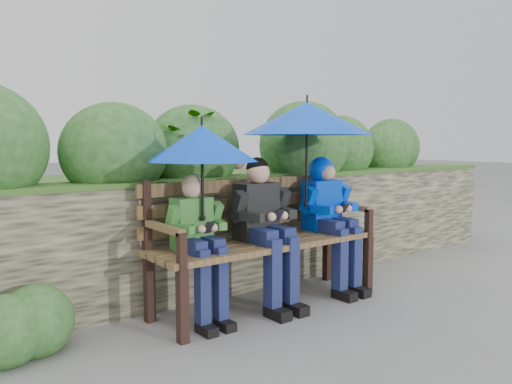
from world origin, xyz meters
TOP-DOWN VIEW (x-y plane):
  - ground at (0.00, 0.00)m, footprint 60.00×60.00m
  - garden_backdrop at (-0.03, 1.58)m, footprint 8.00×2.88m
  - park_bench at (0.17, 0.25)m, footprint 2.00×0.59m
  - boy_left at (-0.48, 0.16)m, footprint 0.42×0.49m
  - boy_middle at (0.13, 0.15)m, footprint 0.51×0.59m
  - boy_right at (0.87, 0.16)m, footprint 0.50×0.60m
  - umbrella_left at (-0.45, 0.15)m, footprint 0.82×0.82m
  - umbrella_right at (0.60, 0.18)m, footprint 1.11×1.11m

SIDE VIEW (x-z plane):
  - ground at x=0.00m, z-range 0.00..0.00m
  - park_bench at x=0.17m, z-range 0.07..1.13m
  - garden_backdrop at x=-0.03m, z-range -0.26..1.54m
  - boy_left at x=-0.48m, z-range 0.09..1.19m
  - boy_middle at x=0.13m, z-range 0.09..1.30m
  - boy_right at x=0.87m, z-range 0.13..1.33m
  - umbrella_left at x=-0.45m, z-range 0.95..1.70m
  - umbrella_right at x=0.60m, z-range 1.06..2.00m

